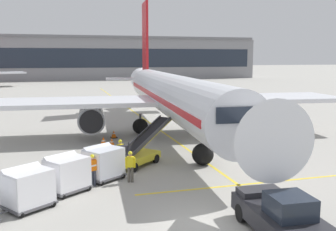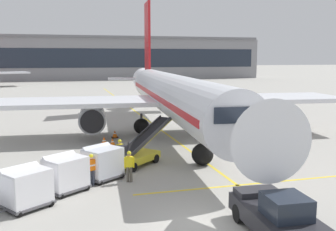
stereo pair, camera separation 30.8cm
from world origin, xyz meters
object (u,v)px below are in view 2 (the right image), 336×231
Objects in this scene: safety_cone_wingtip at (104,141)px; safety_cone_engine_keepout at (115,134)px; baggage_cart_lead at (102,162)px; ground_crew_by_loader at (120,151)px; pushback_tug at (276,215)px; ground_crew_marshaller at (91,168)px; baggage_cart_second at (65,172)px; ground_crew_by_carts at (129,164)px; belt_loader at (138,152)px; parked_airplane at (172,95)px; safety_cone_nose_mark at (113,142)px; baggage_cart_third at (26,187)px.

safety_cone_engine_keepout is at bearing 67.38° from safety_cone_wingtip.
ground_crew_by_loader is (1.32, 2.26, -0.00)m from baggage_cart_lead.
pushback_tug reaches higher than ground_crew_marshaller.
pushback_tug is at bearing -43.18° from baggage_cart_second.
safety_cone_engine_keepout is (0.86, 9.00, -0.69)m from ground_crew_by_loader.
baggage_cart_second is 13.49m from safety_cone_engine_keepout.
ground_crew_by_loader is 1.00× the size of ground_crew_by_carts.
ground_crew_by_loader and ground_crew_by_carts have the same top height.
belt_loader is at bearing 48.08° from ground_crew_marshaller.
parked_airplane is at bearing 56.61° from ground_crew_by_loader.
ground_crew_marshaller is 9.54m from safety_cone_wingtip.
belt_loader reaches higher than safety_cone_engine_keepout.
ground_crew_marshaller reaches higher than safety_cone_nose_mark.
baggage_cart_third is 15.78m from safety_cone_engine_keepout.
ground_crew_by_loader is at bearing 59.65° from baggage_cart_lead.
ground_crew_by_loader is 3.17m from ground_crew_by_carts.
belt_loader is at bearing 71.81° from ground_crew_by_carts.
pushback_tug is 7.00× the size of safety_cone_engine_keepout.
baggage_cart_lead is 2.55m from baggage_cart_second.
ground_crew_marshaller reaches higher than safety_cone_wingtip.
ground_crew_marshaller is at bearing -103.06° from safety_cone_engine_keepout.
safety_cone_nose_mark is (2.25, 9.08, -0.69)m from ground_crew_marshaller.
ground_crew_by_loader is (3.35, 3.80, -0.00)m from baggage_cart_second.
ground_crew_by_carts is (-4.34, 7.90, 0.17)m from pushback_tug.
belt_loader is 6.51× the size of safety_cone_wingtip.
baggage_cart_second is 10.61m from pushback_tug.
belt_loader is at bearing -75.40° from safety_cone_wingtip.
baggage_cart_second is 3.46m from ground_crew_by_carts.
parked_airplane is 7.61m from safety_cone_wingtip.
ground_crew_marshaller is at bearing -131.92° from belt_loader.
ground_crew_by_carts reaches higher than safety_cone_engine_keepout.
ground_crew_by_carts is at bearing -93.79° from safety_cone_engine_keepout.
baggage_cart_second is (-9.28, -12.80, -2.50)m from parked_airplane.
belt_loader reaches higher than baggage_cart_third.
ground_crew_by_loader is at bearing -92.53° from safety_cone_nose_mark.
baggage_cart_lead reaches higher than safety_cone_engine_keepout.
pushback_tug is (5.71, -8.81, -0.17)m from baggage_cart_lead.
safety_cone_wingtip is at bearing 92.54° from ground_crew_by_carts.
safety_cone_wingtip reaches higher than safety_cone_nose_mark.
safety_cone_engine_keepout is (0.80, 12.17, -0.69)m from ground_crew_by_carts.
ground_crew_by_carts is at bearing -91.31° from safety_cone_nose_mark.
baggage_cart_lead is 2.61m from ground_crew_by_loader.
pushback_tug is at bearing -61.22° from ground_crew_by_carts.
parked_airplane is 13.62m from baggage_cart_lead.
safety_cone_wingtip is (-1.53, 5.86, -0.47)m from belt_loader.
ground_crew_marshaller is (1.35, 0.51, -0.00)m from baggage_cart_second.
baggage_cart_lead is at bearing 146.43° from ground_crew_by_carts.
safety_cone_engine_keepout is at bearing 179.98° from parked_airplane.
parked_airplane is at bearing 64.20° from ground_crew_by_carts.
baggage_cart_third is at bearing -127.05° from parked_airplane.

